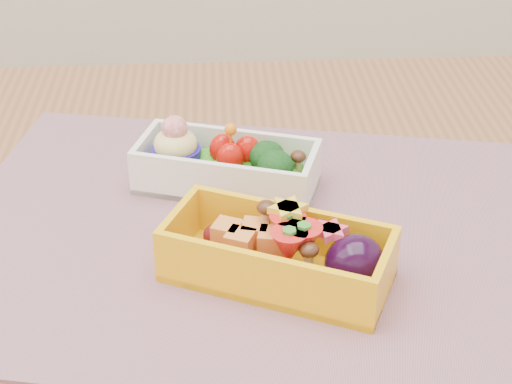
{
  "coord_description": "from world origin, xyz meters",
  "views": [
    {
      "loc": [
        -0.02,
        -0.56,
        1.15
      ],
      "look_at": [
        0.01,
        0.03,
        0.79
      ],
      "focal_mm": 58.06,
      "sensor_mm": 36.0,
      "label": 1
    }
  ],
  "objects": [
    {
      "name": "bento_yellow",
      "position": [
        0.03,
        -0.05,
        0.78
      ],
      "size": [
        0.19,
        0.14,
        0.06
      ],
      "rotation": [
        0.0,
        0.0,
        -0.42
      ],
      "color": "#FEB90C",
      "rests_on": "placemat"
    },
    {
      "name": "bento_white",
      "position": [
        -0.01,
        0.1,
        0.78
      ],
      "size": [
        0.18,
        0.12,
        0.07
      ],
      "rotation": [
        0.0,
        0.0,
        -0.31
      ],
      "color": "white",
      "rests_on": "placemat"
    },
    {
      "name": "placemat",
      "position": [
        0.0,
        0.02,
        0.75
      ],
      "size": [
        0.58,
        0.49,
        0.0
      ],
      "primitive_type": "cube",
      "rotation": [
        0.0,
        0.0,
        -0.2
      ],
      "color": "gray",
      "rests_on": "table"
    },
    {
      "name": "table",
      "position": [
        0.0,
        0.0,
        0.65
      ],
      "size": [
        1.2,
        0.8,
        0.75
      ],
      "color": "brown",
      "rests_on": "ground"
    }
  ]
}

